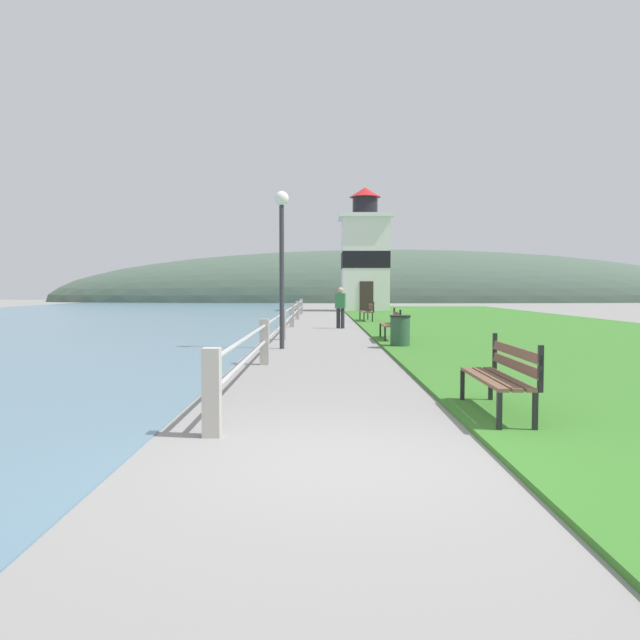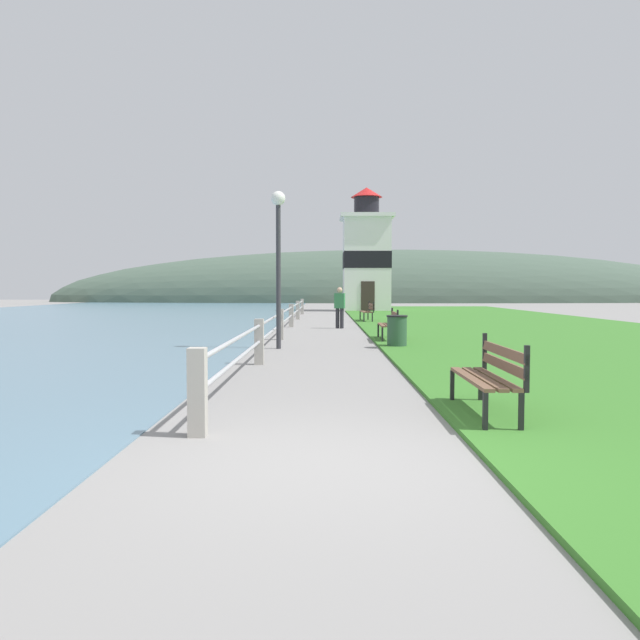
{
  "view_description": "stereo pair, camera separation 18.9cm",
  "coord_description": "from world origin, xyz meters",
  "px_view_note": "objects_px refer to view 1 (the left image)",
  "views": [
    {
      "loc": [
        -0.19,
        -5.35,
        1.52
      ],
      "look_at": [
        -0.17,
        18.85,
        0.3
      ],
      "focal_mm": 35.0,
      "sensor_mm": 36.0,
      "label": 1
    },
    {
      "loc": [
        -0.0,
        -5.35,
        1.52
      ],
      "look_at": [
        -0.17,
        18.85,
        0.3
      ],
      "focal_mm": 35.0,
      "sensor_mm": 36.0,
      "label": 2
    }
  ],
  "objects_px": {
    "park_bench_near": "(502,373)",
    "park_bench_midway": "(391,323)",
    "trash_bin": "(399,331)",
    "lamp_post": "(281,240)",
    "person_strolling": "(340,306)",
    "park_bench_far": "(367,310)",
    "lighthouse": "(364,257)"
  },
  "relations": [
    {
      "from": "park_bench_near",
      "to": "person_strolling",
      "type": "xyz_separation_m",
      "value": [
        -1.36,
        16.54,
        0.31
      ]
    },
    {
      "from": "lamp_post",
      "to": "park_bench_near",
      "type": "bearing_deg",
      "value": -69.82
    },
    {
      "from": "lamp_post",
      "to": "park_bench_midway",
      "type": "bearing_deg",
      "value": 37.27
    },
    {
      "from": "park_bench_near",
      "to": "trash_bin",
      "type": "height_order",
      "value": "park_bench_near"
    },
    {
      "from": "person_strolling",
      "to": "lamp_post",
      "type": "height_order",
      "value": "lamp_post"
    },
    {
      "from": "park_bench_near",
      "to": "lamp_post",
      "type": "relative_size",
      "value": 0.45
    },
    {
      "from": "park_bench_far",
      "to": "lighthouse",
      "type": "bearing_deg",
      "value": -95.55
    },
    {
      "from": "park_bench_midway",
      "to": "trash_bin",
      "type": "bearing_deg",
      "value": 90.2
    },
    {
      "from": "park_bench_midway",
      "to": "park_bench_near",
      "type": "bearing_deg",
      "value": 91.47
    },
    {
      "from": "park_bench_far",
      "to": "trash_bin",
      "type": "relative_size",
      "value": 2.22
    },
    {
      "from": "park_bench_midway",
      "to": "trash_bin",
      "type": "xyz_separation_m",
      "value": [
        -0.04,
        -2.12,
        -0.11
      ]
    },
    {
      "from": "person_strolling",
      "to": "park_bench_far",
      "type": "bearing_deg",
      "value": -1.05
    },
    {
      "from": "lighthouse",
      "to": "lamp_post",
      "type": "height_order",
      "value": "lighthouse"
    },
    {
      "from": "park_bench_near",
      "to": "park_bench_midway",
      "type": "xyz_separation_m",
      "value": [
        -0.05,
        10.77,
        -0.0
      ]
    },
    {
      "from": "park_bench_near",
      "to": "park_bench_midway",
      "type": "bearing_deg",
      "value": -89.22
    },
    {
      "from": "park_bench_near",
      "to": "park_bench_far",
      "type": "bearing_deg",
      "value": -89.61
    },
    {
      "from": "park_bench_midway",
      "to": "person_strolling",
      "type": "bearing_deg",
      "value": -76.0
    },
    {
      "from": "park_bench_far",
      "to": "lighthouse",
      "type": "height_order",
      "value": "lighthouse"
    },
    {
      "from": "park_bench_far",
      "to": "person_strolling",
      "type": "distance_m",
      "value": 4.78
    },
    {
      "from": "park_bench_near",
      "to": "lamp_post",
      "type": "distance_m",
      "value": 9.26
    },
    {
      "from": "park_bench_near",
      "to": "lamp_post",
      "type": "bearing_deg",
      "value": -69.3
    },
    {
      "from": "park_bench_far",
      "to": "person_strolling",
      "type": "xyz_separation_m",
      "value": [
        -1.4,
        -4.56,
        0.31
      ]
    },
    {
      "from": "park_bench_near",
      "to": "person_strolling",
      "type": "distance_m",
      "value": 16.59
    },
    {
      "from": "park_bench_far",
      "to": "lamp_post",
      "type": "distance_m",
      "value": 13.22
    },
    {
      "from": "lighthouse",
      "to": "park_bench_far",
      "type": "bearing_deg",
      "value": -93.52
    },
    {
      "from": "park_bench_midway",
      "to": "lighthouse",
      "type": "bearing_deg",
      "value": -91.06
    },
    {
      "from": "lighthouse",
      "to": "park_bench_near",
      "type": "bearing_deg",
      "value": -91.5
    },
    {
      "from": "park_bench_near",
      "to": "lighthouse",
      "type": "xyz_separation_m",
      "value": [
        0.93,
        35.42,
        3.11
      ]
    },
    {
      "from": "person_strolling",
      "to": "lamp_post",
      "type": "relative_size",
      "value": 0.4
    },
    {
      "from": "park_bench_near",
      "to": "park_bench_midway",
      "type": "height_order",
      "value": "same"
    },
    {
      "from": "park_bench_far",
      "to": "trash_bin",
      "type": "bearing_deg",
      "value": 87.36
    },
    {
      "from": "park_bench_midway",
      "to": "park_bench_far",
      "type": "height_order",
      "value": "same"
    }
  ]
}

